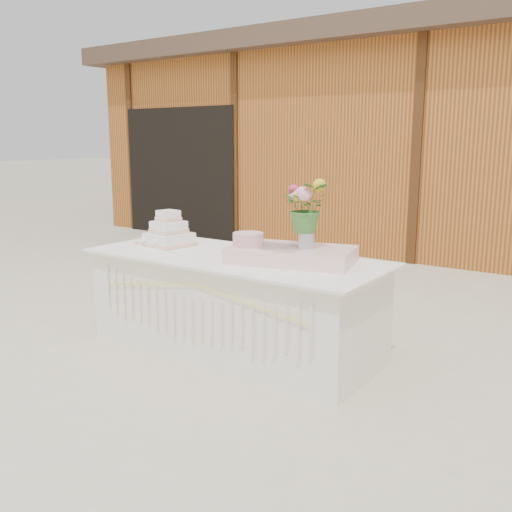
{
  "coord_description": "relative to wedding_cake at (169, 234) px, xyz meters",
  "views": [
    {
      "loc": [
        2.63,
        -3.45,
        1.66
      ],
      "look_at": [
        0.0,
        0.3,
        0.72
      ],
      "focal_mm": 40.0,
      "sensor_mm": 36.0,
      "label": 1
    }
  ],
  "objects": [
    {
      "name": "cake_table",
      "position": [
        0.71,
        -0.03,
        -0.49
      ],
      "size": [
        2.4,
        1.0,
        0.77
      ],
      "color": "white",
      "rests_on": "ground"
    },
    {
      "name": "barn",
      "position": [
        0.7,
        5.97,
        0.8
      ],
      "size": [
        12.6,
        4.6,
        3.3
      ],
      "color": "#A96523",
      "rests_on": "ground"
    },
    {
      "name": "satin_runner",
      "position": [
        1.2,
        0.04,
        -0.05
      ],
      "size": [
        0.99,
        0.72,
        0.11
      ],
      "primitive_type": "cube",
      "rotation": [
        0.0,
        0.0,
        0.25
      ],
      "color": "#FACAC9",
      "rests_on": "cake_table"
    },
    {
      "name": "ground",
      "position": [
        0.71,
        -0.03,
        -0.87
      ],
      "size": [
        80.0,
        80.0,
        0.0
      ],
      "primitive_type": "plane",
      "color": "beige",
      "rests_on": "ground"
    },
    {
      "name": "flower_vase",
      "position": [
        1.31,
        0.07,
        0.09
      ],
      "size": [
        0.12,
        0.12,
        0.16
      ],
      "primitive_type": "cylinder",
      "color": "#BBBBC0",
      "rests_on": "satin_runner"
    },
    {
      "name": "pink_cake_stand",
      "position": [
        0.9,
        -0.1,
        0.01
      ],
      "size": [
        0.29,
        0.29,
        0.21
      ],
      "color": "silver",
      "rests_on": "cake_table"
    },
    {
      "name": "loose_flowers",
      "position": [
        -0.25,
        0.04,
        -0.09
      ],
      "size": [
        0.17,
        0.33,
        0.02
      ],
      "primitive_type": null,
      "rotation": [
        0.0,
        0.0,
        0.12
      ],
      "color": "pink",
      "rests_on": "cake_table"
    },
    {
      "name": "wedding_cake",
      "position": [
        0.0,
        0.0,
        0.0
      ],
      "size": [
        0.38,
        0.38,
        0.3
      ],
      "rotation": [
        0.0,
        0.0,
        -0.15
      ],
      "color": "white",
      "rests_on": "cake_table"
    },
    {
      "name": "bouquet",
      "position": [
        1.31,
        0.07,
        0.36
      ],
      "size": [
        0.43,
        0.41,
        0.37
      ],
      "primitive_type": "imported",
      "rotation": [
        0.0,
        0.0,
        0.54
      ],
      "color": "#386F2C",
      "rests_on": "flower_vase"
    }
  ]
}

